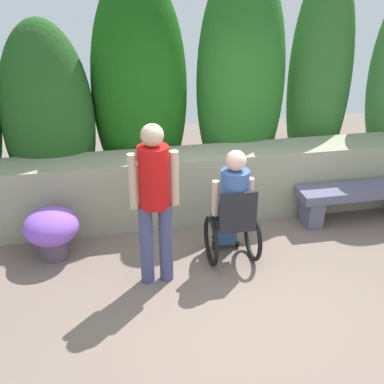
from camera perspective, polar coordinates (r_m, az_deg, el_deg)
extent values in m
plane|color=#746257|center=(4.96, 5.93, -12.36)|extent=(11.46, 11.46, 0.00)
cube|color=gray|center=(6.20, 1.40, 0.93)|extent=(6.53, 0.58, 0.90)
ellipsoid|color=#24521E|center=(6.33, -16.72, 8.08)|extent=(1.15, 0.80, 2.49)
ellipsoid|color=#195512|center=(6.39, -6.26, 11.88)|extent=(1.24, 0.87, 3.07)
ellipsoid|color=#276721|center=(6.54, 5.82, 12.85)|extent=(1.19, 0.84, 3.21)
ellipsoid|color=#316A2A|center=(7.10, 14.97, 12.84)|extent=(0.91, 0.64, 3.13)
cube|color=slate|center=(6.27, 14.06, -2.28)|extent=(0.20, 0.34, 0.37)
cube|color=slate|center=(6.47, 19.58, 0.20)|extent=(1.67, 0.40, 0.11)
cube|color=black|center=(5.24, 4.89, -3.49)|extent=(0.40, 0.40, 0.06)
cube|color=black|center=(4.98, 5.55, -2.17)|extent=(0.40, 0.04, 0.40)
cube|color=black|center=(5.70, 3.87, -5.46)|extent=(0.28, 0.12, 0.03)
torus|color=black|center=(5.29, 2.29, -5.83)|extent=(0.05, 0.56, 0.56)
torus|color=black|center=(5.41, 7.26, -5.27)|extent=(0.05, 0.56, 0.56)
cylinder|color=black|center=(5.64, 2.65, -6.41)|extent=(0.03, 0.10, 0.10)
cylinder|color=black|center=(5.71, 5.40, -6.10)|extent=(0.03, 0.10, 0.10)
cube|color=#2E527A|center=(5.27, 4.64, -1.93)|extent=(0.30, 0.40, 0.16)
cube|color=#2E527A|center=(5.60, 3.97, -4.13)|extent=(0.26, 0.14, 0.43)
cylinder|color=#3C5C9C|center=(5.06, 5.10, -0.04)|extent=(0.30, 0.30, 0.50)
cylinder|color=beige|center=(5.10, 2.83, -0.74)|extent=(0.08, 0.08, 0.40)
cylinder|color=beige|center=(5.19, 6.90, -0.37)|extent=(0.08, 0.08, 0.40)
sphere|color=beige|center=(4.91, 5.26, 3.75)|extent=(0.22, 0.22, 0.22)
cylinder|color=#434771|center=(4.93, -5.45, -6.30)|extent=(0.14, 0.14, 0.89)
cylinder|color=#434771|center=(4.95, -3.13, -6.08)|extent=(0.14, 0.14, 0.89)
cylinder|color=red|center=(4.59, -4.59, 1.82)|extent=(0.30, 0.30, 0.62)
cylinder|color=tan|center=(4.58, -7.06, 1.25)|extent=(0.09, 0.09, 0.56)
cylinder|color=tan|center=(4.62, -2.12, 1.67)|extent=(0.09, 0.09, 0.56)
sphere|color=tan|center=(4.43, -4.78, 6.77)|extent=(0.22, 0.22, 0.22)
cylinder|color=#504652|center=(5.69, -16.13, -6.14)|extent=(0.34, 0.34, 0.28)
ellipsoid|color=#1F3B27|center=(5.60, -16.37, -4.48)|extent=(0.37, 0.37, 0.14)
ellipsoid|color=#8B51D0|center=(5.57, -16.44, -3.95)|extent=(0.62, 0.62, 0.40)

